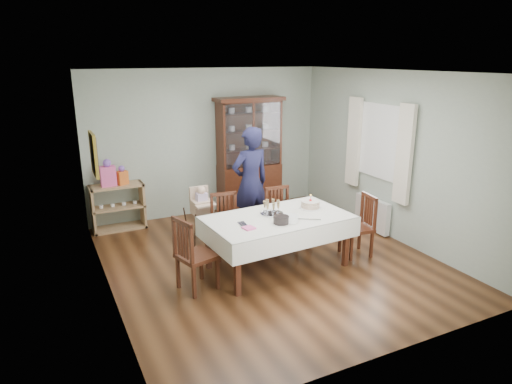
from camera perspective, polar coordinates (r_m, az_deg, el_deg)
floor at (r=6.83m, az=1.62°, el=-8.49°), size 5.00×5.00×0.00m
room_shell at (r=6.77m, az=-0.36°, el=6.46°), size 5.00×5.00×5.00m
dining_table at (r=6.48m, az=2.71°, el=-6.23°), size 2.07×1.27×0.76m
china_cabinet at (r=8.73m, az=-0.84°, el=4.88°), size 1.30×0.48×2.18m
sideboard at (r=8.22m, az=-16.85°, el=-1.81°), size 0.90×0.38×0.80m
picture_frame at (r=6.43m, az=-19.65°, el=4.46°), size 0.04×0.48×0.58m
window at (r=7.82m, az=15.31°, el=6.11°), size 0.04×1.02×1.22m
curtain_left at (r=7.36m, az=18.05°, el=4.45°), size 0.07×0.30×1.55m
curtain_right at (r=8.27m, az=12.12°, el=6.17°), size 0.07×0.30×1.55m
radiator at (r=8.10m, az=14.32°, el=-2.64°), size 0.10×0.80×0.55m
chair_far_left at (r=6.88m, az=-3.62°, el=-5.76°), size 0.47×0.47×0.94m
chair_far_right at (r=7.18m, az=3.17°, el=-4.78°), size 0.44×0.44×0.95m
chair_end_left at (r=5.97m, az=-7.48°, el=-9.39°), size 0.55×0.55×0.99m
chair_end_right at (r=7.07m, az=12.49°, el=-5.56°), size 0.47×0.47×0.93m
woman at (r=7.41m, az=-0.70°, el=1.13°), size 0.72×0.52×1.84m
high_chair at (r=7.38m, az=-6.72°, el=-3.56°), size 0.43×0.43×0.94m
champagne_tray at (r=6.42m, az=1.98°, el=-2.30°), size 0.33×0.33×0.20m
birthday_cake at (r=6.70m, az=6.81°, el=-1.59°), size 0.31×0.31×0.21m
plate_stack_dark at (r=6.08m, az=3.16°, el=-3.49°), size 0.22×0.22×0.10m
plate_stack_white at (r=6.15m, az=4.32°, el=-3.33°), size 0.25×0.25×0.09m
napkin_stack at (r=5.90m, az=-0.91°, el=-4.52°), size 0.17×0.17×0.02m
cutlery at (r=6.04m, az=-2.06°, el=-4.04°), size 0.14×0.18×0.01m
cake_knife at (r=6.26m, az=6.68°, el=-3.41°), size 0.28×0.19×0.01m
gift_bag_pink at (r=8.02m, az=-18.02°, el=2.14°), size 0.25×0.16×0.46m
gift_bag_orange at (r=8.07m, az=-16.40°, el=1.93°), size 0.21×0.18×0.33m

